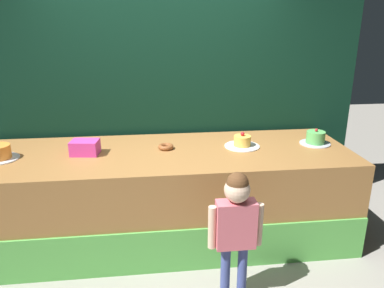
% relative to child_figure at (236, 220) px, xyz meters
% --- Properties ---
extents(ground_plane, '(12.00, 12.00, 0.00)m').
position_rel_child_figure_xyz_m(ground_plane, '(-0.45, 0.38, -0.68)').
color(ground_plane, gray).
extents(stage_platform, '(3.44, 1.14, 0.89)m').
position_rel_child_figure_xyz_m(stage_platform, '(-0.45, 0.94, -0.24)').
color(stage_platform, '#9E6B38').
rests_on(stage_platform, ground_plane).
extents(curtain_backdrop, '(4.22, 0.08, 2.90)m').
position_rel_child_figure_xyz_m(curtain_backdrop, '(-0.45, 1.60, 0.77)').
color(curtain_backdrop, black).
rests_on(curtain_backdrop, ground_plane).
extents(child_figure, '(0.41, 0.19, 1.05)m').
position_rel_child_figure_xyz_m(child_figure, '(0.00, 0.00, 0.00)').
color(child_figure, '#3F4C8C').
rests_on(child_figure, ground_plane).
extents(pink_box, '(0.26, 0.21, 0.13)m').
position_rel_child_figure_xyz_m(pink_box, '(-1.18, 0.95, 0.28)').
color(pink_box, '#E33DA0').
rests_on(pink_box, stage_platform).
extents(donut, '(0.15, 0.15, 0.04)m').
position_rel_child_figure_xyz_m(donut, '(-0.45, 1.01, 0.23)').
color(donut, brown).
rests_on(donut, stage_platform).
extents(cake_center, '(0.34, 0.34, 0.15)m').
position_rel_child_figure_xyz_m(cake_center, '(0.28, 0.99, 0.25)').
color(cake_center, white).
rests_on(cake_center, stage_platform).
extents(cake_right, '(0.29, 0.29, 0.16)m').
position_rel_child_figure_xyz_m(cake_right, '(1.02, 0.99, 0.27)').
color(cake_right, silver).
rests_on(cake_right, stage_platform).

